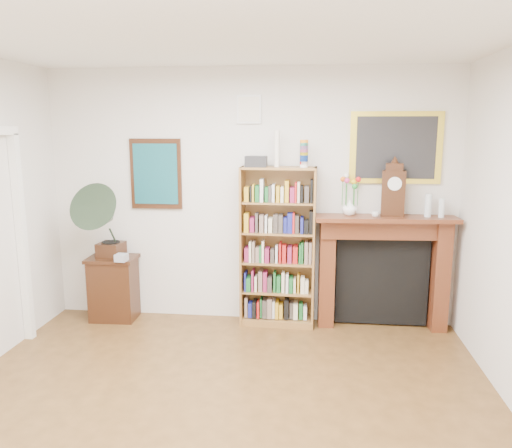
{
  "coord_description": "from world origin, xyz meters",
  "views": [
    {
      "loc": [
        0.68,
        -2.93,
        2.15
      ],
      "look_at": [
        0.17,
        1.6,
        1.27
      ],
      "focal_mm": 35.0,
      "sensor_mm": 36.0,
      "label": 1
    }
  ],
  "objects_px": {
    "bookshelf": "(278,239)",
    "side_cabinet": "(114,288)",
    "gramophone": "(104,217)",
    "fireplace": "(383,262)",
    "bottle_left": "(428,205)",
    "bottle_right": "(442,208)",
    "cd_stack": "(121,258)",
    "mantel_clock": "(393,191)",
    "flower_vase": "(350,208)",
    "teacup": "(375,214)"
  },
  "relations": [
    {
      "from": "bookshelf",
      "to": "side_cabinet",
      "type": "bearing_deg",
      "value": -176.54
    },
    {
      "from": "bookshelf",
      "to": "gramophone",
      "type": "distance_m",
      "value": 1.9
    },
    {
      "from": "fireplace",
      "to": "gramophone",
      "type": "bearing_deg",
      "value": -178.72
    },
    {
      "from": "bottle_left",
      "to": "bottle_right",
      "type": "height_order",
      "value": "bottle_left"
    },
    {
      "from": "cd_stack",
      "to": "mantel_clock",
      "type": "height_order",
      "value": "mantel_clock"
    },
    {
      "from": "flower_vase",
      "to": "bottle_left",
      "type": "relative_size",
      "value": 0.67
    },
    {
      "from": "mantel_clock",
      "to": "flower_vase",
      "type": "xyz_separation_m",
      "value": [
        -0.44,
        0.0,
        -0.19
      ]
    },
    {
      "from": "fireplace",
      "to": "flower_vase",
      "type": "relative_size",
      "value": 9.2
    },
    {
      "from": "side_cabinet",
      "to": "bottle_right",
      "type": "xyz_separation_m",
      "value": [
        3.55,
        0.04,
        0.98
      ]
    },
    {
      "from": "side_cabinet",
      "to": "fireplace",
      "type": "distance_m",
      "value": 3.02
    },
    {
      "from": "mantel_clock",
      "to": "bottle_left",
      "type": "relative_size",
      "value": 2.3
    },
    {
      "from": "teacup",
      "to": "bottle_right",
      "type": "bearing_deg",
      "value": 4.42
    },
    {
      "from": "mantel_clock",
      "to": "bottle_right",
      "type": "distance_m",
      "value": 0.52
    },
    {
      "from": "side_cabinet",
      "to": "mantel_clock",
      "type": "relative_size",
      "value": 1.32
    },
    {
      "from": "fireplace",
      "to": "flower_vase",
      "type": "distance_m",
      "value": 0.7
    },
    {
      "from": "bookshelf",
      "to": "fireplace",
      "type": "height_order",
      "value": "bookshelf"
    },
    {
      "from": "mantel_clock",
      "to": "gramophone",
      "type": "bearing_deg",
      "value": -168.59
    },
    {
      "from": "fireplace",
      "to": "bottle_right",
      "type": "relative_size",
      "value": 7.45
    },
    {
      "from": "bookshelf",
      "to": "bottle_left",
      "type": "height_order",
      "value": "bookshelf"
    },
    {
      "from": "cd_stack",
      "to": "flower_vase",
      "type": "relative_size",
      "value": 0.74
    },
    {
      "from": "side_cabinet",
      "to": "cd_stack",
      "type": "relative_size",
      "value": 6.07
    },
    {
      "from": "teacup",
      "to": "cd_stack",
      "type": "bearing_deg",
      "value": -176.84
    },
    {
      "from": "bottle_left",
      "to": "cd_stack",
      "type": "bearing_deg",
      "value": -175.99
    },
    {
      "from": "fireplace",
      "to": "bottle_left",
      "type": "distance_m",
      "value": 0.76
    },
    {
      "from": "flower_vase",
      "to": "teacup",
      "type": "relative_size",
      "value": 2.13
    },
    {
      "from": "gramophone",
      "to": "bottle_left",
      "type": "xyz_separation_m",
      "value": [
        3.44,
        0.19,
        0.15
      ]
    },
    {
      "from": "fireplace",
      "to": "flower_vase",
      "type": "xyz_separation_m",
      "value": [
        -0.38,
        -0.02,
        0.59
      ]
    },
    {
      "from": "fireplace",
      "to": "cd_stack",
      "type": "relative_size",
      "value": 12.41
    },
    {
      "from": "bookshelf",
      "to": "flower_vase",
      "type": "bearing_deg",
      "value": 4.52
    },
    {
      "from": "gramophone",
      "to": "mantel_clock",
      "type": "xyz_separation_m",
      "value": [
        3.08,
        0.2,
        0.3
      ]
    },
    {
      "from": "gramophone",
      "to": "bottle_left",
      "type": "height_order",
      "value": "gramophone"
    },
    {
      "from": "bookshelf",
      "to": "cd_stack",
      "type": "bearing_deg",
      "value": -171.06
    },
    {
      "from": "bottle_left",
      "to": "flower_vase",
      "type": "bearing_deg",
      "value": 178.97
    },
    {
      "from": "teacup",
      "to": "bottle_right",
      "type": "xyz_separation_m",
      "value": [
        0.68,
        0.05,
        0.07
      ]
    },
    {
      "from": "mantel_clock",
      "to": "bottle_left",
      "type": "height_order",
      "value": "mantel_clock"
    },
    {
      "from": "side_cabinet",
      "to": "cd_stack",
      "type": "xyz_separation_m",
      "value": [
        0.17,
        -0.16,
        0.4
      ]
    },
    {
      "from": "side_cabinet",
      "to": "mantel_clock",
      "type": "height_order",
      "value": "mantel_clock"
    },
    {
      "from": "side_cabinet",
      "to": "bottle_left",
      "type": "distance_m",
      "value": 3.57
    },
    {
      "from": "teacup",
      "to": "bookshelf",
      "type": "bearing_deg",
      "value": 176.69
    },
    {
      "from": "teacup",
      "to": "bottle_right",
      "type": "height_order",
      "value": "bottle_right"
    },
    {
      "from": "flower_vase",
      "to": "bookshelf",
      "type": "bearing_deg",
      "value": -177.4
    },
    {
      "from": "bottle_left",
      "to": "bottle_right",
      "type": "relative_size",
      "value": 1.2
    },
    {
      "from": "teacup",
      "to": "bottle_right",
      "type": "distance_m",
      "value": 0.68
    },
    {
      "from": "teacup",
      "to": "fireplace",
      "type": "bearing_deg",
      "value": 44.28
    },
    {
      "from": "bookshelf",
      "to": "bottle_right",
      "type": "bearing_deg",
      "value": 1.71
    },
    {
      "from": "teacup",
      "to": "side_cabinet",
      "type": "bearing_deg",
      "value": 179.83
    },
    {
      "from": "bottle_left",
      "to": "mantel_clock",
      "type": "bearing_deg",
      "value": 177.77
    },
    {
      "from": "fireplace",
      "to": "bookshelf",
      "type": "bearing_deg",
      "value": 179.84
    },
    {
      "from": "mantel_clock",
      "to": "fireplace",
      "type": "bearing_deg",
      "value": 168.75
    },
    {
      "from": "cd_stack",
      "to": "teacup",
      "type": "distance_m",
      "value": 2.76
    }
  ]
}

